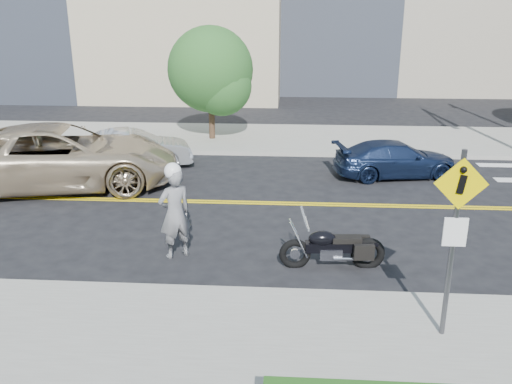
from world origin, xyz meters
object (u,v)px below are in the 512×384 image
object	(u,v)px
parked_car_blue	(396,159)
parked_car_silver	(133,149)
suv	(61,156)
pedestrian_sign	(455,228)
motorcycle	(333,238)
motorcyclist	(175,211)

from	to	relation	value
parked_car_blue	parked_car_silver	bearing A→B (deg)	75.57
suv	pedestrian_sign	bearing A→B (deg)	-141.47
suv	parked_car_silver	bearing A→B (deg)	-47.44
motorcycle	suv	distance (m)	9.03
parked_car_blue	suv	bearing A→B (deg)	88.25
motorcycle	parked_car_silver	world-z (taller)	motorcycle
pedestrian_sign	parked_car_blue	bearing A→B (deg)	84.71
parked_car_blue	motorcycle	bearing A→B (deg)	148.32
motorcyclist	parked_car_silver	bearing A→B (deg)	-103.05
pedestrian_sign	parked_car_silver	bearing A→B (deg)	128.86
motorcycle	parked_car_silver	size ratio (longest dim) A/B	0.54
pedestrian_sign	motorcycle	distance (m)	3.27
suv	parked_car_silver	xyz separation A→B (m)	(1.50, 2.16, -0.30)
suv	parked_car_blue	distance (m)	10.19
motorcyclist	parked_car_silver	xyz separation A→B (m)	(-2.84, 6.69, -0.40)
pedestrian_sign	suv	world-z (taller)	pedestrian_sign
motorcyclist	parked_car_blue	bearing A→B (deg)	-168.29
parked_car_silver	parked_car_blue	size ratio (longest dim) A/B	0.99
motorcyclist	motorcycle	size ratio (longest dim) A/B	1.00
suv	parked_car_silver	world-z (taller)	suv
motorcycle	parked_car_silver	distance (m)	9.29
motorcyclist	parked_car_blue	xyz separation A→B (m)	(5.69, 6.27, -0.47)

